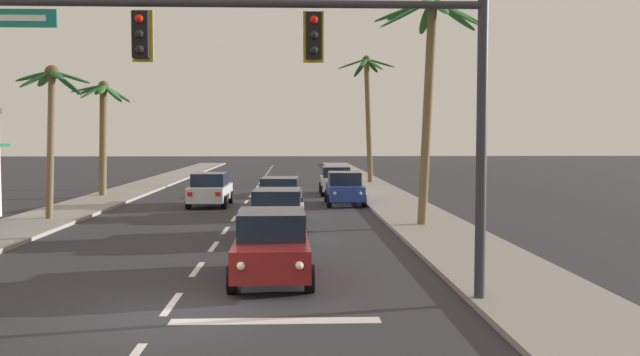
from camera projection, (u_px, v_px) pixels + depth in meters
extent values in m
plane|color=#2D2D33|center=(164.00, 314.00, 13.55)|extent=(220.00, 220.00, 0.00)
cube|color=gray|center=(401.00, 206.00, 33.79)|extent=(3.20, 110.00, 0.14)
cube|color=gray|center=(80.00, 208.00, 33.20)|extent=(3.20, 110.00, 0.14)
cube|color=silver|center=(172.00, 304.00, 14.37)|extent=(0.16, 2.00, 0.01)
cube|color=silver|center=(197.00, 269.00, 18.12)|extent=(0.16, 2.00, 0.01)
cube|color=silver|center=(214.00, 246.00, 21.88)|extent=(0.16, 2.00, 0.01)
cube|color=silver|center=(225.00, 230.00, 25.63)|extent=(0.16, 2.00, 0.01)
cube|color=silver|center=(234.00, 218.00, 29.39)|extent=(0.16, 2.00, 0.01)
cube|color=silver|center=(241.00, 209.00, 33.14)|extent=(0.16, 2.00, 0.01)
cube|color=silver|center=(246.00, 202.00, 36.90)|extent=(0.16, 2.00, 0.01)
cube|color=silver|center=(251.00, 196.00, 40.65)|extent=(0.16, 2.00, 0.01)
cube|color=silver|center=(254.00, 191.00, 44.41)|extent=(0.16, 2.00, 0.01)
cube|color=silver|center=(257.00, 187.00, 48.16)|extent=(0.16, 2.00, 0.01)
cube|color=silver|center=(260.00, 183.00, 51.92)|extent=(0.16, 2.00, 0.01)
cube|color=silver|center=(262.00, 180.00, 55.67)|extent=(0.16, 2.00, 0.01)
cube|color=silver|center=(264.00, 177.00, 59.43)|extent=(0.16, 2.00, 0.01)
cube|color=silver|center=(266.00, 175.00, 63.18)|extent=(0.16, 2.00, 0.01)
cube|color=silver|center=(268.00, 173.00, 66.94)|extent=(0.16, 2.00, 0.01)
cube|color=silver|center=(269.00, 171.00, 70.69)|extent=(0.16, 2.00, 0.01)
cube|color=silver|center=(270.00, 169.00, 74.45)|extent=(0.16, 2.00, 0.01)
cube|color=silver|center=(271.00, 167.00, 78.20)|extent=(0.16, 2.00, 0.01)
cube|color=silver|center=(272.00, 166.00, 81.96)|extent=(0.16, 2.00, 0.01)
cube|color=silver|center=(275.00, 321.00, 13.03)|extent=(4.00, 0.44, 0.01)
cylinder|color=#2D2D33|center=(482.00, 140.00, 14.16)|extent=(0.22, 0.22, 6.85)
cylinder|color=#2D2D33|center=(228.00, 3.00, 13.80)|extent=(10.39, 0.16, 0.16)
cube|color=black|center=(314.00, 36.00, 13.89)|extent=(0.32, 0.26, 0.92)
sphere|color=red|center=(314.00, 20.00, 13.73)|extent=(0.17, 0.17, 0.17)
sphere|color=black|center=(314.00, 35.00, 13.75)|extent=(0.17, 0.17, 0.17)
sphere|color=black|center=(314.00, 50.00, 13.77)|extent=(0.17, 0.17, 0.17)
cube|color=yellow|center=(313.00, 37.00, 14.05)|extent=(0.42, 0.03, 1.04)
cube|color=black|center=(141.00, 35.00, 13.76)|extent=(0.32, 0.26, 0.92)
sphere|color=red|center=(139.00, 19.00, 13.60)|extent=(0.17, 0.17, 0.17)
sphere|color=black|center=(139.00, 34.00, 13.62)|extent=(0.17, 0.17, 0.17)
sphere|color=black|center=(140.00, 49.00, 13.63)|extent=(0.17, 0.17, 0.17)
cube|color=yellow|center=(143.00, 36.00, 13.92)|extent=(0.42, 0.03, 1.04)
cube|color=#147A6B|center=(3.00, 18.00, 13.65)|extent=(2.10, 0.05, 0.36)
cube|color=white|center=(3.00, 18.00, 13.63)|extent=(1.68, 0.01, 0.12)
cube|color=maroon|center=(272.00, 252.00, 16.74)|extent=(1.82, 4.33, 0.72)
cube|color=black|center=(272.00, 224.00, 16.85)|extent=(1.63, 2.22, 0.64)
cylinder|color=black|center=(309.00, 279.00, 15.39)|extent=(0.23, 0.64, 0.64)
cylinder|color=black|center=(232.00, 279.00, 15.30)|extent=(0.23, 0.64, 0.64)
cylinder|color=black|center=(305.00, 256.00, 18.22)|extent=(0.23, 0.64, 0.64)
cylinder|color=black|center=(240.00, 257.00, 18.13)|extent=(0.23, 0.64, 0.64)
sphere|color=#F9EFC6|center=(299.00, 265.00, 14.61)|extent=(0.18, 0.18, 0.18)
sphere|color=#F9EFC6|center=(241.00, 266.00, 14.54)|extent=(0.18, 0.18, 0.18)
cube|color=red|center=(297.00, 235.00, 18.92)|extent=(0.24, 0.06, 0.20)
cube|color=red|center=(249.00, 236.00, 18.85)|extent=(0.24, 0.06, 0.20)
cube|color=silver|center=(277.00, 219.00, 23.64)|extent=(1.91, 4.36, 0.72)
cube|color=black|center=(277.00, 198.00, 23.75)|extent=(1.67, 2.25, 0.64)
cylinder|color=black|center=(301.00, 235.00, 22.25)|extent=(0.24, 0.65, 0.64)
cylinder|color=black|center=(248.00, 235.00, 22.24)|extent=(0.24, 0.65, 0.64)
cylinder|color=black|center=(303.00, 224.00, 25.08)|extent=(0.24, 0.65, 0.64)
cylinder|color=black|center=(256.00, 224.00, 25.08)|extent=(0.24, 0.65, 0.64)
sphere|color=#F9EFC6|center=(293.00, 224.00, 21.47)|extent=(0.18, 0.18, 0.18)
sphere|color=#F9EFC6|center=(253.00, 224.00, 21.47)|extent=(0.18, 0.18, 0.18)
cube|color=red|center=(298.00, 209.00, 25.80)|extent=(0.24, 0.07, 0.20)
cube|color=red|center=(263.00, 209.00, 25.79)|extent=(0.24, 0.07, 0.20)
cube|color=silver|center=(280.00, 200.00, 30.54)|extent=(1.97, 4.38, 0.72)
cube|color=black|center=(280.00, 185.00, 30.65)|extent=(1.71, 2.28, 0.64)
cylinder|color=black|center=(298.00, 212.00, 29.14)|extent=(0.25, 0.65, 0.64)
cylinder|color=black|center=(257.00, 212.00, 29.16)|extent=(0.25, 0.65, 0.64)
cylinder|color=black|center=(301.00, 205.00, 31.97)|extent=(0.25, 0.65, 0.64)
cylinder|color=black|center=(263.00, 205.00, 31.99)|extent=(0.25, 0.65, 0.64)
sphere|color=#F9EFC6|center=(291.00, 203.00, 28.36)|extent=(0.18, 0.18, 0.18)
sphere|color=#F9EFC6|center=(261.00, 203.00, 28.38)|extent=(0.18, 0.18, 0.18)
cube|color=red|center=(297.00, 194.00, 32.69)|extent=(0.24, 0.07, 0.20)
cube|color=red|center=(269.00, 194.00, 32.70)|extent=(0.24, 0.07, 0.20)
cube|color=silver|center=(210.00, 193.00, 34.60)|extent=(1.86, 4.34, 0.72)
cube|color=black|center=(210.00, 179.00, 34.41)|extent=(1.65, 2.23, 0.64)
cylinder|color=black|center=(198.00, 197.00, 36.03)|extent=(0.23, 0.64, 0.64)
cylinder|color=black|center=(231.00, 197.00, 36.05)|extent=(0.23, 0.64, 0.64)
cylinder|color=black|center=(188.00, 202.00, 33.19)|extent=(0.23, 0.64, 0.64)
cylinder|color=black|center=(224.00, 202.00, 33.22)|extent=(0.23, 0.64, 0.64)
sphere|color=#B2B2AD|center=(205.00, 188.00, 36.75)|extent=(0.18, 0.18, 0.18)
sphere|color=#B2B2AD|center=(228.00, 188.00, 36.77)|extent=(0.18, 0.18, 0.18)
cube|color=red|center=(190.00, 194.00, 32.43)|extent=(0.24, 0.07, 0.20)
cube|color=red|center=(218.00, 194.00, 32.45)|extent=(0.24, 0.07, 0.20)
cube|color=silver|center=(336.00, 183.00, 41.60)|extent=(1.78, 4.31, 0.72)
cube|color=black|center=(336.00, 172.00, 41.71)|extent=(1.61, 2.21, 0.64)
cylinder|color=black|center=(352.00, 191.00, 40.24)|extent=(0.22, 0.64, 0.64)
cylinder|color=black|center=(323.00, 191.00, 40.18)|extent=(0.22, 0.64, 0.64)
cylinder|color=black|center=(348.00, 187.00, 43.07)|extent=(0.22, 0.64, 0.64)
cylinder|color=black|center=(321.00, 187.00, 43.01)|extent=(0.22, 0.64, 0.64)
sphere|color=#B2B2AD|center=(349.00, 184.00, 39.45)|extent=(0.18, 0.18, 0.18)
sphere|color=#B2B2AD|center=(327.00, 184.00, 39.41)|extent=(0.18, 0.18, 0.18)
cube|color=red|center=(344.00, 179.00, 43.77)|extent=(0.24, 0.06, 0.20)
cube|color=red|center=(324.00, 179.00, 43.73)|extent=(0.24, 0.06, 0.20)
cube|color=navy|center=(344.00, 191.00, 35.35)|extent=(1.78, 4.31, 0.72)
cube|color=black|center=(344.00, 178.00, 35.45)|extent=(1.61, 2.21, 0.64)
cylinder|color=black|center=(364.00, 201.00, 33.98)|extent=(0.22, 0.64, 0.64)
cylinder|color=black|center=(329.00, 201.00, 33.92)|extent=(0.22, 0.64, 0.64)
cylinder|color=black|center=(359.00, 196.00, 36.81)|extent=(0.22, 0.64, 0.64)
cylinder|color=black|center=(327.00, 196.00, 36.75)|extent=(0.22, 0.64, 0.64)
sphere|color=#B2B2AD|center=(360.00, 193.00, 33.20)|extent=(0.18, 0.18, 0.18)
sphere|color=#B2B2AD|center=(335.00, 193.00, 33.16)|extent=(0.18, 0.18, 0.18)
cube|color=red|center=(354.00, 186.00, 37.52)|extent=(0.24, 0.06, 0.20)
cube|color=red|center=(330.00, 186.00, 37.47)|extent=(0.24, 0.06, 0.20)
cylinder|color=brown|center=(51.00, 148.00, 28.08)|extent=(0.55, 0.29, 6.05)
ellipsoid|color=#1E5123|center=(71.00, 77.00, 27.90)|extent=(1.62, 0.49, 0.62)
ellipsoid|color=#1E5123|center=(67.00, 83.00, 28.49)|extent=(1.19, 1.40, 1.01)
ellipsoid|color=#1E5123|center=(45.00, 79.00, 28.50)|extent=(1.32, 1.49, 0.66)
ellipsoid|color=#1E5123|center=(34.00, 76.00, 28.00)|extent=(1.66, 0.63, 0.52)
ellipsoid|color=#1E5123|center=(36.00, 79.00, 27.32)|extent=(1.22, 1.47, 0.86)
ellipsoid|color=#1E5123|center=(57.00, 75.00, 27.26)|extent=(1.19, 1.59, 0.56)
sphere|color=#4C4223|center=(52.00, 73.00, 27.90)|extent=(0.60, 0.60, 0.60)
cylinder|color=brown|center=(103.00, 142.00, 39.34)|extent=(0.59, 0.41, 6.34)
ellipsoid|color=#2D702D|center=(117.00, 93.00, 39.04)|extent=(1.71, 0.73, 1.04)
ellipsoid|color=#2D702D|center=(117.00, 94.00, 39.64)|extent=(1.58, 1.26, 1.06)
ellipsoid|color=#2D702D|center=(113.00, 94.00, 39.91)|extent=(1.05, 1.69, 1.02)
ellipsoid|color=#2D702D|center=(100.00, 90.00, 39.91)|extent=(1.25, 1.77, 0.58)
ellipsoid|color=#2D702D|center=(90.00, 90.00, 39.41)|extent=(1.83, 0.96, 0.65)
ellipsoid|color=#2D702D|center=(87.00, 89.00, 38.89)|extent=(1.86, 0.87, 0.57)
ellipsoid|color=#2D702D|center=(92.00, 92.00, 38.47)|extent=(1.28, 1.64, 0.95)
ellipsoid|color=#2D702D|center=(102.00, 89.00, 38.31)|extent=(0.69, 1.83, 0.72)
ellipsoid|color=#2D702D|center=(112.00, 92.00, 38.69)|extent=(1.55, 1.36, 1.02)
sphere|color=#4C4223|center=(104.00, 86.00, 39.15)|extent=(0.60, 0.60, 0.60)
cylinder|color=brown|center=(427.00, 116.00, 26.15)|extent=(0.70, 0.35, 8.55)
ellipsoid|color=#2D702D|center=(461.00, 14.00, 25.87)|extent=(2.21, 0.60, 1.21)
ellipsoid|color=#2D702D|center=(454.00, 16.00, 26.49)|extent=(2.14, 1.43, 1.11)
ellipsoid|color=#2D702D|center=(427.00, 18.00, 27.01)|extent=(0.44, 2.24, 1.09)
ellipsoid|color=#2D702D|center=(409.00, 10.00, 26.77)|extent=(1.82, 2.06, 0.61)
ellipsoid|color=#2D702D|center=(403.00, 11.00, 26.23)|extent=(2.32, 1.10, 0.85)
ellipsoid|color=#2D702D|center=(407.00, 13.00, 25.67)|extent=(2.20, 0.85, 1.24)
ellipsoid|color=#2D702D|center=(428.00, 1.00, 24.82)|extent=(1.20, 2.34, 0.66)
ellipsoid|color=#2D702D|center=(440.00, 7.00, 24.83)|extent=(0.47, 2.26, 1.04)
ellipsoid|color=#2D702D|center=(456.00, 12.00, 25.22)|extent=(1.76, 1.82, 1.31)
sphere|color=#4C4223|center=(433.00, 1.00, 25.90)|extent=(0.60, 0.60, 0.60)
cylinder|color=brown|center=(368.00, 122.00, 50.75)|extent=(0.72, 0.38, 9.10)
ellipsoid|color=#236028|center=(381.00, 63.00, 50.73)|extent=(2.27, 0.81, 0.70)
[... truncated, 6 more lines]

